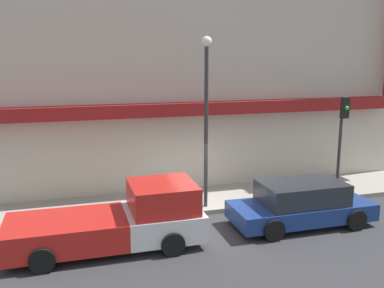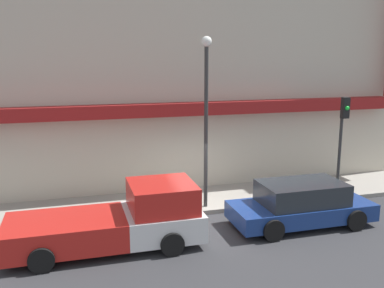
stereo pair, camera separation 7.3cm
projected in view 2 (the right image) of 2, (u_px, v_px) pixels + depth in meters
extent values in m
plane|color=#2D2D30|center=(208.00, 215.00, 15.16)|extent=(80.00, 80.00, 0.00)
cube|color=gray|center=(197.00, 200.00, 16.45)|extent=(36.00, 2.79, 0.16)
cube|color=#BCB29E|center=(178.00, 69.00, 18.18)|extent=(19.80, 3.00, 9.99)
cube|color=maroon|center=(189.00, 109.00, 16.79)|extent=(18.22, 0.60, 0.50)
cube|color=silver|center=(162.00, 222.00, 12.91)|extent=(2.25, 2.08, 0.78)
cube|color=#B21E19|center=(162.00, 196.00, 12.75)|extent=(1.91, 1.91, 0.82)
cube|color=#B21E19|center=(66.00, 232.00, 12.16)|extent=(3.37, 2.08, 0.78)
cylinder|color=black|center=(158.00, 218.00, 13.96)|extent=(0.68, 0.22, 0.68)
cylinder|color=black|center=(172.00, 244.00, 12.01)|extent=(0.68, 0.22, 0.68)
cylinder|color=black|center=(45.00, 229.00, 13.02)|extent=(0.68, 0.22, 0.68)
cylinder|color=black|center=(41.00, 260.00, 11.07)|extent=(0.68, 0.22, 0.68)
cube|color=navy|center=(301.00, 211.00, 14.20)|extent=(4.72, 1.87, 0.55)
cube|color=#23282D|center=(302.00, 193.00, 14.08)|extent=(2.74, 1.69, 0.70)
cylinder|color=black|center=(323.00, 202.00, 15.51)|extent=(0.68, 0.22, 0.68)
cylinder|color=black|center=(356.00, 220.00, 13.74)|extent=(0.68, 0.22, 0.68)
cylinder|color=black|center=(249.00, 209.00, 14.72)|extent=(0.68, 0.22, 0.68)
cylinder|color=black|center=(273.00, 230.00, 12.96)|extent=(0.68, 0.22, 0.68)
cylinder|color=yellow|center=(144.00, 201.00, 15.33)|extent=(0.21, 0.21, 0.53)
sphere|color=yellow|center=(144.00, 192.00, 15.26)|extent=(0.20, 0.20, 0.20)
cylinder|color=#2D2D2D|center=(206.00, 130.00, 14.99)|extent=(0.14, 0.14, 5.66)
sphere|color=silver|center=(207.00, 41.00, 14.38)|extent=(0.36, 0.36, 0.36)
cylinder|color=#2D2D2D|center=(340.00, 146.00, 16.63)|extent=(0.12, 0.12, 3.84)
cube|color=black|center=(345.00, 108.00, 16.17)|extent=(0.28, 0.20, 0.80)
sphere|color=green|center=(347.00, 108.00, 16.06)|extent=(0.16, 0.16, 0.16)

